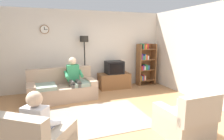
{
  "coord_description": "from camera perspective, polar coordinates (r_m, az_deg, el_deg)",
  "views": [
    {
      "loc": [
        -1.29,
        -3.77,
        1.87
      ],
      "look_at": [
        0.39,
        0.97,
        0.92
      ],
      "focal_mm": 29.62,
      "sensor_mm": 36.0,
      "label": 1
    }
  ],
  "objects": [
    {
      "name": "ground_plane",
      "position": [
        4.4,
        -0.61,
        -14.43
      ],
      "size": [
        12.0,
        12.0,
        0.0
      ],
      "primitive_type": "plane",
      "color": "#B27F51"
    },
    {
      "name": "back_wall_assembly",
      "position": [
        6.58,
        -8.25,
        6.06
      ],
      "size": [
        6.2,
        0.17,
        2.7
      ],
      "color": "silver",
      "rests_on": "ground_plane"
    },
    {
      "name": "right_wall",
      "position": [
        5.63,
        28.13,
        4.15
      ],
      "size": [
        0.12,
        5.8,
        2.7
      ],
      "primitive_type": "cube",
      "color": "silver",
      "rests_on": "ground_plane"
    },
    {
      "name": "couch",
      "position": [
        5.65,
        -15.05,
        -5.68
      ],
      "size": [
        1.97,
        1.04,
        0.9
      ],
      "color": "tan",
      "rests_on": "ground_plane"
    },
    {
      "name": "tv_stand",
      "position": [
        6.61,
        0.64,
        -3.32
      ],
      "size": [
        1.1,
        0.56,
        0.54
      ],
      "color": "brown",
      "rests_on": "ground_plane"
    },
    {
      "name": "tv",
      "position": [
        6.49,
        0.73,
        0.82
      ],
      "size": [
        0.6,
        0.49,
        0.44
      ],
      "color": "black",
      "rests_on": "tv_stand"
    },
    {
      "name": "bookshelf",
      "position": [
        7.09,
        10.09,
        2.06
      ],
      "size": [
        0.68,
        0.36,
        1.56
      ],
      "color": "brown",
      "rests_on": "ground_plane"
    },
    {
      "name": "floor_lamp",
      "position": [
        6.25,
        -8.53,
        6.73
      ],
      "size": [
        0.28,
        0.28,
        1.85
      ],
      "color": "black",
      "rests_on": "ground_plane"
    },
    {
      "name": "armchair_near_bookshelf",
      "position": [
        3.81,
        21.46,
        -14.59
      ],
      "size": [
        0.83,
        0.91,
        0.9
      ],
      "color": "#BCAD99",
      "rests_on": "ground_plane"
    },
    {
      "name": "area_rug",
      "position": [
        4.41,
        -4.12,
        -14.31
      ],
      "size": [
        2.2,
        1.7,
        0.01
      ],
      "primitive_type": "cube",
      "color": "gray",
      "rests_on": "ground_plane"
    },
    {
      "name": "person_on_couch",
      "position": [
        5.48,
        -11.71,
        -1.87
      ],
      "size": [
        0.54,
        0.56,
        1.24
      ],
      "color": "#338C59",
      "rests_on": "ground_plane"
    },
    {
      "name": "person_in_left_armchair",
      "position": [
        2.98,
        -21.23,
        -15.17
      ],
      "size": [
        0.62,
        0.64,
        1.12
      ],
      "color": "silver",
      "rests_on": "ground_plane"
    }
  ]
}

